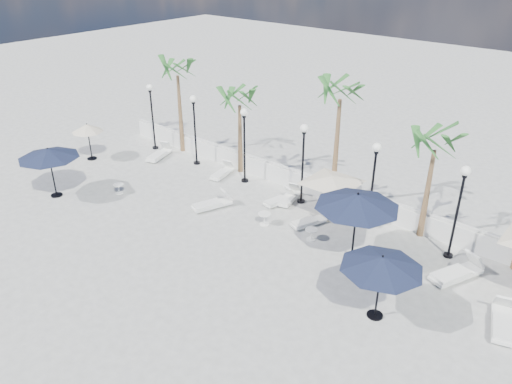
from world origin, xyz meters
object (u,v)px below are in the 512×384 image
Objects in this scene: lounger_4 at (279,199)px; parasol_navy_left at (48,154)px; lounger_5 at (289,197)px; lounger_2 at (222,172)px; lounger_3 at (309,221)px; lounger_0 at (159,154)px; lounger_6 at (457,272)px; parasol_cream_small at (87,129)px; parasol_navy_right at (382,263)px; parasol_cream_sq_a at (332,176)px; lounger_7 at (503,322)px; parasol_navy_mid at (357,201)px; lounger_1 at (212,203)px.

lounger_4 is 0.60× the size of parasol_navy_left.
lounger_2 is at bearing 166.71° from lounger_5.
lounger_0 is at bearing -163.50° from lounger_3.
lounger_5 is 0.80× the size of lounger_6.
lounger_5 is at bearing 14.77° from parasol_cream_small.
lounger_0 is at bearing 165.16° from parasol_navy_right.
lounger_5 is 2.85m from parasol_cream_sq_a.
parasol_navy_right is at bearing -164.94° from lounger_7.
parasol_cream_small is (-16.18, -0.80, -0.71)m from parasol_navy_mid.
lounger_2 is 0.65× the size of parasol_navy_right.
lounger_0 is 0.75× the size of parasol_navy_right.
lounger_5 is at bearing -14.54° from lounger_0.
parasol_navy_right is 0.61× the size of parasol_cream_sq_a.
lounger_7 is 0.71× the size of parasol_navy_left.
parasol_cream_sq_a is at bearing -13.76° from lounger_5.
lounger_6 reaches higher than lounger_2.
lounger_3 is at bearing 7.67° from parasol_cream_small.
lounger_0 is 0.46× the size of parasol_cream_sq_a.
lounger_7 is at bearing -22.32° from lounger_2.
lounger_6 is (6.27, 0.30, 0.06)m from lounger_3.
lounger_4 is 0.85× the size of lounger_7.
lounger_6 is 6.29m from parasol_cream_sq_a.
parasol_cream_small reaches higher than lounger_7.
lounger_0 reaches higher than lounger_5.
lounger_3 is at bearing -45.27° from lounger_5.
lounger_6 is (10.54, 1.87, 0.03)m from lounger_1.
parasol_cream_sq_a is at bearing -12.42° from lounger_2.
lounger_3 is 3.69m from parasol_navy_mid.
lounger_6 is 0.79× the size of parasol_navy_left.
lounger_2 is at bearing 166.03° from parasol_navy_mid.
parasol_cream_small reaches higher than lounger_5.
lounger_7 is at bearing 12.16° from parasol_navy_left.
parasol_navy_left is at bearing -136.54° from lounger_2.
lounger_0 is 1.17× the size of lounger_4.
parasol_navy_mid is 1.19× the size of parasol_navy_right.
lounger_3 is at bearing 154.09° from lounger_7.
lounger_1 is at bearing -37.49° from lounger_0.
lounger_4 is at bearing -128.55° from lounger_5.
lounger_3 is at bearing 145.43° from parasol_navy_right.
parasol_navy_left is at bearing -109.69° from lounger_0.
lounger_3 is 2.16m from parasol_cream_sq_a.
lounger_1 reaches higher than lounger_0.
parasol_cream_sq_a is at bearing 51.94° from lounger_1.
lounger_2 reaches higher than lounger_4.
parasol_navy_right is 18.53m from parasol_cream_small.
lounger_4 is 0.64× the size of parasol_navy_right.
parasol_cream_small is at bearing -150.72° from lounger_6.
lounger_1 is 7.35m from parasol_navy_mid.
lounger_2 is 4.14m from lounger_4.
lounger_2 is (4.39, 0.51, -0.03)m from lounger_0.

